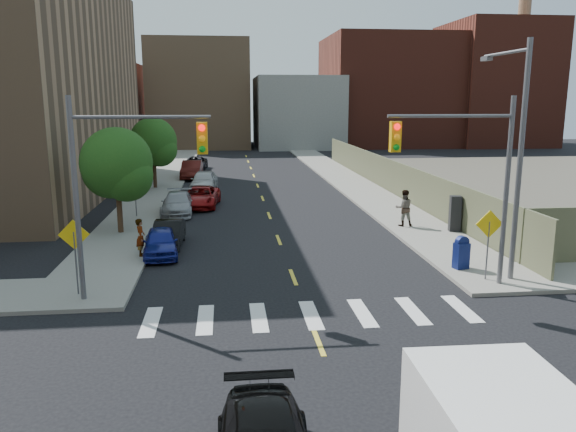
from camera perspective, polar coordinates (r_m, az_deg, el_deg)
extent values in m
plane|color=black|center=(14.89, 4.38, -15.73)|extent=(160.00, 160.00, 0.00)
cube|color=gray|center=(55.13, -11.79, 4.46)|extent=(3.50, 73.00, 0.15)
cube|color=gray|center=(55.84, 4.30, 4.77)|extent=(3.50, 73.00, 0.15)
cube|color=#676C4C|center=(43.10, 10.07, 4.11)|extent=(0.12, 44.00, 2.50)
cube|color=#592319|center=(85.22, -19.93, 10.51)|extent=(14.00, 18.00, 12.00)
cube|color=#8C6B4C|center=(85.04, -8.91, 12.08)|extent=(14.00, 16.00, 15.00)
cube|color=gray|center=(83.65, 0.87, 10.51)|extent=(12.00, 16.00, 10.00)
cube|color=#592319|center=(88.45, 9.96, 12.35)|extent=(18.00, 18.00, 16.00)
cube|color=#592319|center=(92.37, 20.14, 12.41)|extent=(14.00, 16.00, 18.00)
cylinder|color=#8C6B4C|center=(94.44, 22.62, 15.25)|extent=(1.80, 1.80, 28.00)
cylinder|color=#59595E|center=(19.89, -20.70, 1.26)|extent=(0.18, 0.18, 7.00)
cylinder|color=#59595E|center=(19.16, -14.69, 9.70)|extent=(4.50, 0.12, 0.12)
cube|color=#E5A50C|center=(19.02, -8.71, 7.82)|extent=(0.35, 0.30, 1.05)
cylinder|color=#59595E|center=(21.73, 21.28, 2.05)|extent=(0.18, 0.18, 7.00)
cylinder|color=#59595E|center=(20.51, 16.21, 9.73)|extent=(4.50, 0.12, 0.12)
cube|color=#E5A50C|center=(19.89, 10.84, 7.91)|extent=(0.35, 0.30, 1.05)
cylinder|color=#59595E|center=(22.36, 22.48, 4.81)|extent=(0.20, 0.20, 9.00)
cylinder|color=#59595E|center=(23.80, 21.26, 15.18)|extent=(0.12, 3.50, 0.12)
cube|color=#59595E|center=(25.23, 19.53, 14.84)|extent=(0.25, 0.60, 0.18)
cylinder|color=#59595E|center=(20.94, -20.71, -4.71)|extent=(0.06, 0.06, 2.40)
cube|color=yellow|center=(20.67, -20.93, -1.78)|extent=(1.06, 0.04, 1.06)
cylinder|color=#59595E|center=(22.50, 19.58, -3.51)|extent=(0.06, 0.06, 2.40)
cube|color=yellow|center=(22.25, 19.78, -0.78)|extent=(1.06, 0.04, 1.06)
cylinder|color=#59595E|center=(33.86, -15.22, 1.73)|extent=(0.06, 0.06, 2.40)
cube|color=yellow|center=(33.69, -15.32, 3.57)|extent=(1.06, 0.04, 1.06)
cylinder|color=#332114|center=(29.99, -16.74, 0.62)|extent=(0.28, 0.28, 2.64)
sphere|color=#154012|center=(29.64, -17.01, 5.17)|extent=(3.60, 3.60, 3.60)
sphere|color=#154012|center=(29.33, -16.09, 3.98)|extent=(2.64, 2.64, 2.64)
sphere|color=#154012|center=(30.15, -17.58, 4.44)|extent=(2.88, 2.88, 2.88)
cylinder|color=#332114|center=(44.65, -13.39, 4.33)|extent=(0.28, 0.28, 2.64)
sphere|color=#154012|center=(44.41, -13.53, 7.40)|extent=(3.60, 3.60, 3.60)
sphere|color=#154012|center=(44.10, -12.90, 6.62)|extent=(2.64, 2.64, 2.64)
sphere|color=#154012|center=(44.89, -13.96, 6.88)|extent=(2.88, 2.88, 2.88)
imported|color=navy|center=(25.65, -12.80, -2.61)|extent=(1.78, 3.78, 1.25)
imported|color=black|center=(27.15, -12.07, -1.81)|extent=(1.42, 3.75, 1.22)
imported|color=maroon|center=(36.80, -8.87, 1.93)|extent=(2.65, 4.94, 1.32)
imported|color=#97989E|center=(34.71, -11.16, 1.25)|extent=(1.90, 4.57, 1.32)
imported|color=silver|center=(43.20, -8.53, 3.56)|extent=(2.25, 4.74, 1.57)
imported|color=#45110D|center=(50.19, -9.74, 4.65)|extent=(1.82, 4.79, 1.56)
imported|color=black|center=(56.64, -9.38, 5.31)|extent=(2.34, 4.68, 1.27)
cube|color=black|center=(10.46, 18.63, -18.34)|extent=(2.09, 1.38, 1.00)
cube|color=#0D1851|center=(23.74, 17.18, -3.88)|extent=(0.64, 0.54, 1.06)
cylinder|color=#0D1851|center=(23.60, 17.26, -2.58)|extent=(0.59, 0.37, 0.54)
cube|color=black|center=(30.25, 16.60, 0.25)|extent=(0.61, 0.52, 1.85)
imported|color=gray|center=(25.27, -14.74, -2.10)|extent=(0.46, 0.64, 1.65)
imported|color=gray|center=(30.80, 11.70, 0.81)|extent=(1.00, 0.81, 1.97)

